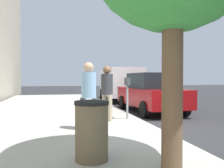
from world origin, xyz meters
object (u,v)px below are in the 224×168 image
at_px(parked_van_far, 120,82).
at_px(pedestrian_at_meter, 107,88).
at_px(trash_bin, 92,131).
at_px(parked_sedan_near, 151,92).
at_px(pedestrian_bystander, 89,90).
at_px(parking_meter, 127,89).

bearing_deg(parked_van_far, pedestrian_at_meter, 162.33).
relative_size(pedestrian_at_meter, trash_bin, 1.78).
relative_size(parked_sedan_near, trash_bin, 4.41).
height_order(parked_sedan_near, parked_van_far, parked_van_far).
bearing_deg(pedestrian_at_meter, parked_sedan_near, 25.63).
height_order(pedestrian_at_meter, trash_bin, pedestrian_at_meter).
bearing_deg(trash_bin, pedestrian_bystander, -6.10).
xyz_separation_m(parking_meter, trash_bin, (-3.72, 1.74, -0.51)).
height_order(pedestrian_bystander, parked_van_far, parked_van_far).
xyz_separation_m(pedestrian_at_meter, trash_bin, (-3.66, 1.02, -0.56)).
relative_size(parked_sedan_near, parked_van_far, 0.85).
bearing_deg(parking_meter, trash_bin, 154.93).
relative_size(pedestrian_at_meter, parked_sedan_near, 0.40).
height_order(parking_meter, pedestrian_at_meter, pedestrian_at_meter).
bearing_deg(parked_sedan_near, trash_bin, 149.57).
xyz_separation_m(parking_meter, pedestrian_bystander, (-1.36, 1.49, 0.07)).
distance_m(pedestrian_at_meter, pedestrian_bystander, 1.51).
distance_m(pedestrian_bystander, parked_van_far, 9.78).
distance_m(parked_van_far, trash_bin, 12.11).
bearing_deg(parking_meter, pedestrian_at_meter, 95.13).
height_order(parking_meter, parked_van_far, parked_van_far).
relative_size(parking_meter, parked_van_far, 0.27).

